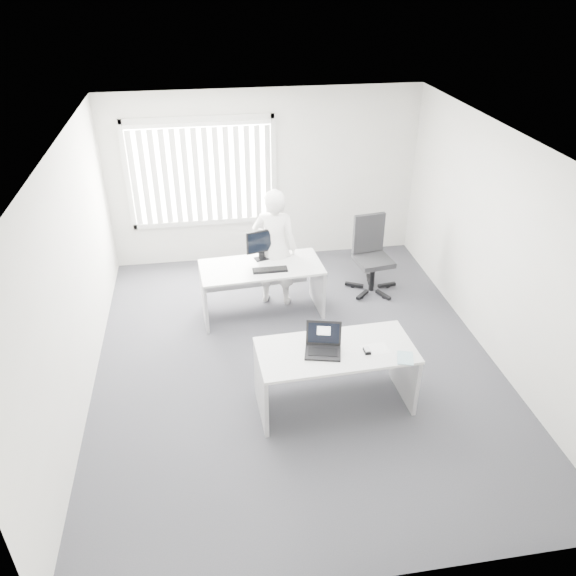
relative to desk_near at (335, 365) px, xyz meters
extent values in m
plane|color=#45454B|center=(-0.29, 0.87, -0.56)|extent=(6.00, 6.00, 0.00)
cube|color=silver|center=(-0.29, 3.87, 0.84)|extent=(5.00, 0.02, 2.80)
cube|color=silver|center=(-0.29, -2.13, 0.84)|extent=(5.00, 0.02, 2.80)
cube|color=silver|center=(-2.79, 0.87, 0.84)|extent=(0.02, 6.00, 2.80)
cube|color=silver|center=(2.21, 0.87, 0.84)|extent=(0.02, 6.00, 2.80)
cube|color=white|center=(-0.29, 0.87, 2.24)|extent=(5.00, 6.00, 0.02)
cube|color=silver|center=(-1.29, 3.83, 0.99)|extent=(2.32, 0.06, 1.76)
cube|color=silver|center=(0.00, 0.00, 0.20)|extent=(1.75, 0.88, 0.03)
cube|color=#ADADB0|center=(-0.84, -0.04, -0.19)|extent=(0.07, 0.74, 0.75)
cube|color=#ADADB0|center=(0.84, 0.04, -0.19)|extent=(0.07, 0.74, 0.75)
cube|color=silver|center=(-0.58, 2.06, 0.19)|extent=(1.73, 0.90, 0.03)
cube|color=#ADADB0|center=(-1.40, 2.00, -0.20)|extent=(0.09, 0.73, 0.74)
cube|color=#ADADB0|center=(0.24, 2.11, -0.20)|extent=(0.09, 0.73, 0.74)
cylinder|color=black|center=(1.16, 2.43, -0.52)|extent=(0.76, 0.76, 0.09)
cylinder|color=black|center=(1.16, 2.43, -0.31)|extent=(0.08, 0.08, 0.51)
cube|color=black|center=(1.16, 2.43, -0.05)|extent=(0.58, 0.58, 0.08)
cube|color=black|center=(1.13, 2.66, 0.30)|extent=(0.49, 0.14, 0.61)
imported|color=white|center=(-0.35, 2.36, 0.32)|extent=(0.75, 0.60, 1.77)
cube|color=white|center=(0.42, -0.06, 0.22)|extent=(0.30, 0.23, 0.00)
cube|color=white|center=(0.69, -0.28, 0.22)|extent=(0.23, 0.27, 0.01)
cube|color=black|center=(-0.47, 1.91, 0.21)|extent=(0.48, 0.16, 0.02)
camera|label=1|loc=(-1.30, -4.77, 3.89)|focal=35.00mm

